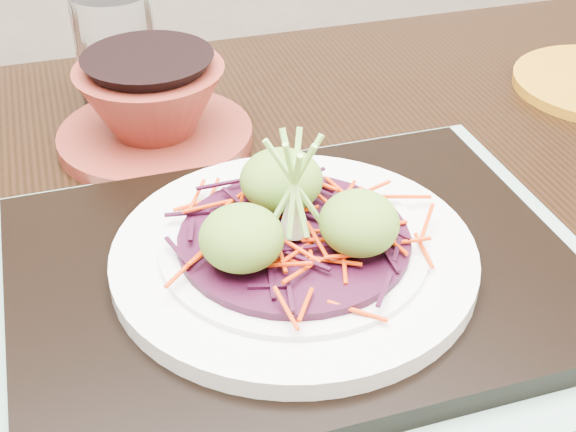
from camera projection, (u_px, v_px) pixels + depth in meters
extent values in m
cube|color=black|center=(284.00, 278.00, 0.62)|extent=(1.35, 0.96, 0.04)
cube|color=black|center=(564.00, 260.00, 1.29)|extent=(0.07, 0.07, 0.75)
cube|color=gray|center=(294.00, 285.00, 0.58)|extent=(0.49, 0.40, 0.00)
cube|color=black|center=(294.00, 273.00, 0.58)|extent=(0.42, 0.33, 0.02)
cylinder|color=white|center=(294.00, 256.00, 0.57)|extent=(0.26, 0.26, 0.01)
cylinder|color=white|center=(294.00, 246.00, 0.56)|extent=(0.19, 0.19, 0.01)
cylinder|color=#330A20|center=(294.00, 239.00, 0.56)|extent=(0.16, 0.16, 0.01)
ellipsoid|color=olive|center=(242.00, 238.00, 0.52)|extent=(0.06, 0.06, 0.04)
ellipsoid|color=olive|center=(359.00, 223.00, 0.53)|extent=(0.06, 0.06, 0.04)
ellipsoid|color=olive|center=(282.00, 180.00, 0.58)|extent=(0.06, 0.06, 0.04)
cylinder|color=white|center=(116.00, 48.00, 0.80)|extent=(0.09, 0.09, 0.11)
cylinder|color=maroon|center=(156.00, 136.00, 0.75)|extent=(0.18, 0.18, 0.01)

